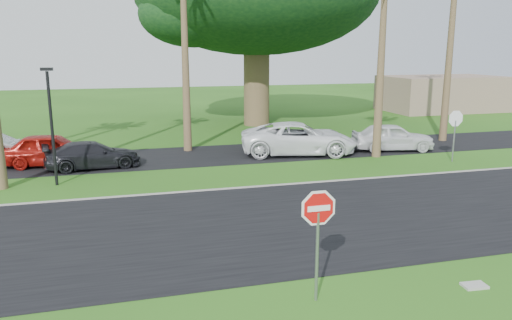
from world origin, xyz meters
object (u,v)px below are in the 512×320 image
object	(u,v)px
stop_sign_near	(318,223)
car_red	(52,150)
stop_sign_far	(455,125)
car_minivan	(299,139)
car_dark	(93,155)
car_pickup	(392,137)

from	to	relation	value
stop_sign_near	car_red	size ratio (longest dim) A/B	0.59
stop_sign_far	car_red	bearing A→B (deg)	-12.54
stop_sign_near	car_minivan	size ratio (longest dim) A/B	0.44
stop_sign_near	car_dark	size ratio (longest dim) A/B	0.63
car_pickup	stop_sign_far	bearing A→B (deg)	-143.92
car_dark	car_pickup	size ratio (longest dim) A/B	0.98
stop_sign_near	stop_sign_far	size ratio (longest dim) A/B	1.00
car_pickup	stop_sign_near	bearing A→B (deg)	155.77
stop_sign_near	car_dark	world-z (taller)	stop_sign_near
stop_sign_far	car_pickup	world-z (taller)	stop_sign_far
car_dark	car_minivan	bearing A→B (deg)	-95.19
car_minivan	car_dark	bearing A→B (deg)	105.06
car_dark	car_minivan	xyz separation A→B (m)	(10.10, 0.44, 0.21)
car_minivan	car_red	bearing A→B (deg)	99.71
stop_sign_far	car_pickup	bearing A→B (deg)	-65.07
car_dark	car_minivan	size ratio (longest dim) A/B	0.71
car_red	car_pickup	distance (m)	17.13
stop_sign_far	car_dark	bearing A→B (deg)	-10.49
car_pickup	car_red	bearing A→B (deg)	97.84
car_red	car_minivan	world-z (taller)	car_minivan
stop_sign_near	car_red	world-z (taller)	stop_sign_near
car_pickup	car_minivan	bearing A→B (deg)	96.73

